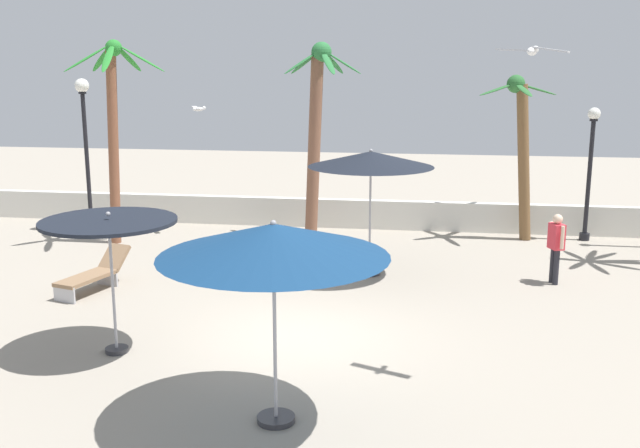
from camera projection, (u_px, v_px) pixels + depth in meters
name	position (u px, v px, depth m)	size (l,w,h in m)	color
ground_plane	(294.00, 338.00, 12.91)	(56.00, 56.00, 0.00)	#9E9384
boundary_wall	(349.00, 214.00, 21.62)	(25.20, 0.30, 0.86)	silver
patio_umbrella_0	(371.00, 160.00, 16.27)	(2.87, 2.87, 2.94)	#333338
patio_umbrella_1	(109.00, 228.00, 11.82)	(2.23, 2.23, 2.44)	#333338
patio_umbrella_2	(273.00, 241.00, 9.34)	(3.06, 3.06, 2.83)	#333338
palm_tree_1	(521.00, 139.00, 19.65)	(2.16, 2.15, 4.54)	brown
palm_tree_2	(114.00, 120.00, 19.14)	(2.40, 2.61, 5.44)	brown
palm_tree_3	(316.00, 122.00, 19.77)	(2.09, 2.05, 5.40)	brown
lamp_post_0	(590.00, 164.00, 19.69)	(0.34, 0.34, 3.67)	black
lamp_post_2	(85.00, 134.00, 20.68)	(0.40, 0.40, 4.42)	black
lounge_chair_0	(94.00, 273.00, 15.57)	(1.06, 1.97, 0.84)	#B7B7BC
guest_0	(556.00, 242.00, 15.94)	(0.35, 0.53, 1.59)	#26262D
seagull_0	(532.00, 51.00, 10.17)	(0.99, 0.52, 0.14)	white
seagull_1	(199.00, 109.00, 20.37)	(0.64, 0.88, 0.14)	white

